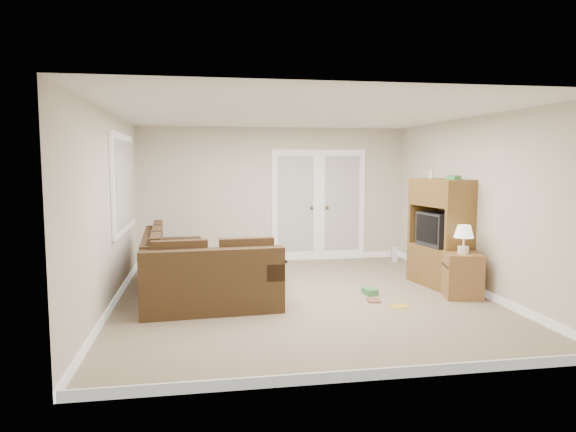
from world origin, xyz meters
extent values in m
plane|color=gray|center=(0.00, 0.00, 0.00)|extent=(5.50, 5.50, 0.00)
cube|color=white|center=(0.00, 0.00, 2.50)|extent=(5.00, 5.50, 0.02)
cube|color=beige|center=(-2.50, 0.00, 1.25)|extent=(0.02, 5.50, 2.50)
cube|color=beige|center=(2.50, 0.00, 1.25)|extent=(0.02, 5.50, 2.50)
cube|color=beige|center=(0.00, 2.75, 1.25)|extent=(5.00, 0.02, 2.50)
cube|color=beige|center=(0.00, -2.75, 1.25)|extent=(5.00, 0.02, 2.50)
cube|color=white|center=(0.40, 2.72, 1.02)|extent=(0.90, 0.04, 2.13)
cube|color=white|center=(1.30, 2.72, 1.02)|extent=(0.90, 0.04, 2.13)
cube|color=silver|center=(0.40, 2.69, 1.07)|extent=(0.68, 0.02, 1.80)
cube|color=silver|center=(1.30, 2.69, 1.07)|extent=(0.68, 0.02, 1.80)
cube|color=white|center=(-2.47, 1.00, 1.55)|extent=(0.04, 1.92, 1.42)
cube|color=silver|center=(-2.44, 1.00, 1.55)|extent=(0.02, 1.74, 1.24)
cube|color=#44301A|center=(-1.75, 0.76, 0.20)|extent=(1.00, 2.27, 0.41)
cube|color=#44301A|center=(-2.07, 0.75, 0.61)|extent=(0.37, 2.23, 0.42)
cube|color=#44301A|center=(-1.81, 1.76, 0.51)|extent=(0.88, 0.28, 0.21)
cube|color=#48311C|center=(-1.67, 0.77, 0.46)|extent=(0.71, 2.16, 0.12)
cube|color=#44301A|center=(-1.25, -0.32, 0.20)|extent=(1.79, 0.97, 0.41)
cube|color=#44301A|center=(-1.23, -0.64, 0.61)|extent=(1.75, 0.34, 0.42)
cube|color=#44301A|center=(-0.49, -0.27, 0.51)|extent=(0.28, 0.88, 0.21)
cube|color=#48311C|center=(-1.25, -0.24, 0.46)|extent=(1.67, 0.68, 0.12)
cube|color=black|center=(-0.49, -0.27, 0.63)|extent=(0.36, 0.79, 0.03)
cube|color=red|center=(-0.51, -0.06, 0.65)|extent=(0.32, 0.13, 0.02)
cube|color=black|center=(-0.47, 0.86, 0.39)|extent=(0.64, 1.08, 0.05)
cube|color=black|center=(-0.47, 0.86, 0.14)|extent=(0.56, 0.99, 0.03)
cylinder|color=white|center=(-0.57, 0.83, 0.49)|extent=(0.08, 0.08, 0.15)
cylinder|color=red|center=(-0.57, 0.83, 0.63)|extent=(0.01, 0.01, 0.13)
cube|color=#3362A7|center=(-0.49, 0.58, 0.46)|extent=(0.22, 0.14, 0.08)
cube|color=white|center=(-0.48, 0.77, 0.42)|extent=(0.40, 0.59, 0.00)
cube|color=brown|center=(2.20, 0.36, 0.30)|extent=(0.71, 1.08, 0.60)
cube|color=brown|center=(2.20, 0.36, 1.41)|extent=(0.71, 1.08, 0.40)
cube|color=black|center=(2.18, 0.35, 0.85)|extent=(0.57, 0.67, 0.50)
cube|color=black|center=(1.94, 0.31, 0.87)|extent=(0.10, 0.52, 0.40)
cube|color=#408C48|center=(2.24, 0.11, 1.64)|extent=(0.15, 0.20, 0.06)
cylinder|color=white|center=(2.15, 0.66, 1.67)|extent=(0.07, 0.07, 0.12)
cube|color=brown|center=(2.17, -0.35, 0.31)|extent=(0.57, 0.57, 0.62)
cylinder|color=white|center=(2.17, -0.35, 0.66)|extent=(0.15, 0.15, 0.09)
cylinder|color=white|center=(2.17, -0.35, 0.78)|extent=(0.03, 0.03, 0.13)
cone|color=#ECE9CB|center=(2.17, -0.35, 0.92)|extent=(0.27, 0.27, 0.17)
cube|color=white|center=(2.20, 2.23, 0.13)|extent=(0.13, 0.12, 0.27)
cube|color=gold|center=(1.16, -0.63, 0.00)|extent=(0.30, 0.27, 0.01)
cube|color=#408C48|center=(0.97, 0.00, 0.04)|extent=(0.19, 0.24, 0.09)
imported|color=brown|center=(0.83, -0.32, 0.01)|extent=(0.20, 0.25, 0.02)
camera|label=1|loc=(-1.34, -6.78, 1.86)|focal=32.00mm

